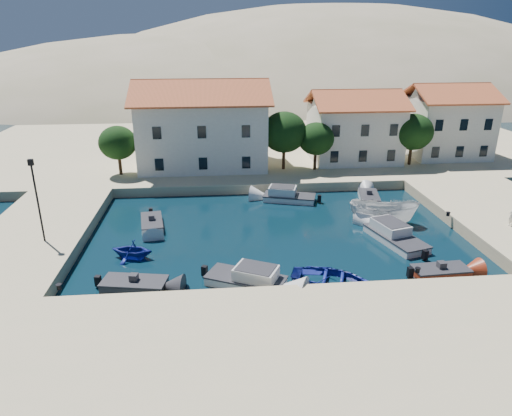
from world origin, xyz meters
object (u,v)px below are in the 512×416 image
(building_mid, at_px, (354,125))
(pedestrian, at_px, (512,216))
(building_left, at_px, (202,123))
(cabin_cruiser_east, at_px, (396,237))
(rowboat_south, at_px, (329,283))
(boat_east, at_px, (382,222))
(lamppost, at_px, (36,193))
(building_right, at_px, (447,120))
(cabin_cruiser_south, at_px, (246,278))

(building_mid, relative_size, pedestrian, 6.28)
(building_left, distance_m, cabin_cruiser_east, 26.17)
(rowboat_south, distance_m, boat_east, 12.02)
(boat_east, bearing_deg, building_mid, 9.60)
(lamppost, bearing_deg, cabin_cruiser_east, -1.24)
(building_mid, relative_size, building_right, 1.11)
(building_left, xyz_separation_m, building_mid, (18.00, 1.00, -0.71))
(building_right, xyz_separation_m, rowboat_south, (-21.50, -28.29, -5.47))
(building_left, bearing_deg, boat_east, -46.75)
(building_mid, distance_m, lamppost, 36.21)
(rowboat_south, distance_m, pedestrian, 17.29)
(boat_east, bearing_deg, lamppost, 114.53)
(cabin_cruiser_east, bearing_deg, rowboat_south, 114.48)
(building_mid, bearing_deg, building_left, -176.82)
(building_mid, bearing_deg, lamppost, -144.55)
(rowboat_south, height_order, boat_east, boat_east)
(building_left, height_order, cabin_cruiser_east, building_left)
(building_mid, xyz_separation_m, boat_east, (-2.40, -17.59, -5.22))
(building_left, relative_size, building_mid, 1.40)
(lamppost, height_order, rowboat_south, lamppost)
(pedestrian, bearing_deg, building_right, -124.41)
(boat_east, xyz_separation_m, pedestrian, (9.06, -3.84, 1.84))
(building_mid, bearing_deg, pedestrian, -72.73)
(rowboat_south, relative_size, boat_east, 0.86)
(building_right, relative_size, rowboat_south, 1.90)
(boat_east, bearing_deg, rowboat_south, 161.13)
(building_left, xyz_separation_m, building_right, (30.00, 2.00, -0.46))
(lamppost, relative_size, cabin_cruiser_south, 1.12)
(building_right, distance_m, cabin_cruiser_east, 27.45)
(rowboat_south, bearing_deg, cabin_cruiser_east, -30.64)
(boat_east, bearing_deg, building_left, 60.60)
(building_right, bearing_deg, cabin_cruiser_east, -123.21)
(building_right, distance_m, boat_east, 24.14)
(building_right, xyz_separation_m, lamppost, (-41.50, -22.00, -0.72))
(rowboat_south, bearing_deg, cabin_cruiser_south, 106.45)
(cabin_cruiser_south, bearing_deg, boat_east, 63.42)
(cabin_cruiser_south, distance_m, rowboat_south, 5.51)
(lamppost, bearing_deg, pedestrian, -0.68)
(building_right, relative_size, cabin_cruiser_south, 1.70)
(building_right, relative_size, lamppost, 1.52)
(cabin_cruiser_south, relative_size, pedestrian, 3.33)
(building_left, xyz_separation_m, boat_east, (15.60, -16.59, -5.94))
(boat_east, bearing_deg, cabin_cruiser_south, 144.25)
(rowboat_south, distance_m, cabin_cruiser_east, 8.83)
(cabin_cruiser_east, height_order, boat_east, cabin_cruiser_east)
(building_mid, height_order, pedestrian, building_mid)
(building_right, bearing_deg, cabin_cruiser_south, -133.90)
(building_right, distance_m, lamppost, 46.98)
(building_left, distance_m, pedestrian, 32.28)
(building_mid, height_order, cabin_cruiser_east, building_mid)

